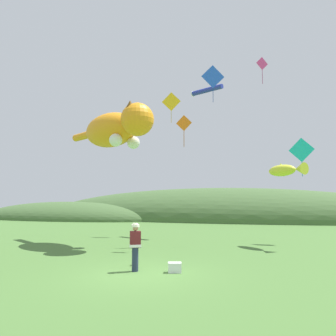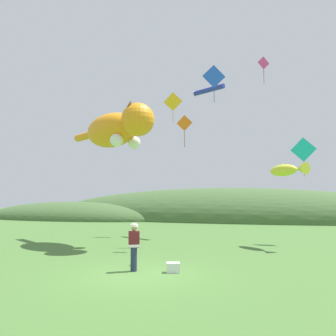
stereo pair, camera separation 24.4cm
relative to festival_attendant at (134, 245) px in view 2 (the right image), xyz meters
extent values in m
plane|color=#477033|center=(0.31, -0.39, -0.95)|extent=(120.00, 120.00, 0.00)
ellipsoid|color=#426033|center=(0.31, 29.06, -0.95)|extent=(48.07, 12.99, 7.80)
ellipsoid|color=#426033|center=(-18.46, 25.04, -0.95)|extent=(24.68, 8.55, 4.38)
cylinder|color=#232D47|center=(0.00, 0.00, -0.51)|extent=(0.24, 0.24, 0.88)
cube|color=#59191E|center=(0.00, 0.00, 0.23)|extent=(0.46, 0.39, 0.60)
cube|color=white|center=(0.00, 0.00, -0.01)|extent=(0.49, 0.42, 0.10)
sphere|color=tan|center=(0.00, 0.00, 0.64)|extent=(0.20, 0.20, 0.20)
cylinder|color=beige|center=(0.00, 0.00, 0.73)|extent=(0.30, 0.30, 0.09)
cylinder|color=beige|center=(0.00, 0.00, 0.79)|extent=(0.20, 0.20, 0.07)
cylinder|color=olive|center=(-0.38, 0.98, -0.82)|extent=(0.12, 0.21, 0.21)
cylinder|color=brown|center=(-0.44, 0.98, -0.82)|extent=(0.02, 0.27, 0.27)
cylinder|color=brown|center=(-0.32, 0.98, -0.82)|extent=(0.02, 0.27, 0.27)
cube|color=white|center=(1.48, 0.19, -0.80)|extent=(0.55, 0.44, 0.30)
cube|color=white|center=(1.48, 0.19, -0.62)|extent=(0.56, 0.45, 0.06)
ellipsoid|color=orange|center=(-4.01, 6.27, 5.85)|extent=(4.83, 4.17, 2.04)
ellipsoid|color=white|center=(-3.84, 6.16, 5.48)|extent=(3.02, 2.52, 1.12)
sphere|color=orange|center=(-1.76, 4.87, 6.05)|extent=(1.84, 1.84, 1.84)
cone|color=#55330A|center=(-1.50, 5.30, 6.72)|extent=(0.90, 0.90, 0.61)
cone|color=#55330A|center=(-2.03, 4.44, 6.72)|extent=(0.90, 0.90, 0.61)
sphere|color=white|center=(-2.41, 6.00, 4.98)|extent=(0.74, 0.74, 0.74)
sphere|color=white|center=(-3.06, 4.95, 4.98)|extent=(0.74, 0.74, 0.74)
cylinder|color=orange|center=(-6.79, 7.99, 5.95)|extent=(2.17, 1.60, 0.49)
ellipsoid|color=yellow|center=(5.91, 7.98, 3.32)|extent=(1.80, 1.87, 0.67)
cone|color=yellow|center=(6.76, 7.06, 3.32)|extent=(0.90, 0.90, 0.67)
cone|color=yellow|center=(5.87, 8.02, 3.61)|extent=(0.44, 0.44, 0.31)
sphere|color=black|center=(5.66, 8.59, 3.38)|extent=(0.16, 0.16, 0.16)
cylinder|color=#2633A5|center=(1.08, 12.19, 9.83)|extent=(2.54, 1.53, 0.36)
torus|color=white|center=(-0.11, 12.79, 9.83)|extent=(0.25, 0.42, 0.44)
cube|color=blue|center=(2.03, 7.98, 9.25)|extent=(1.37, 0.54, 1.47)
cylinder|color=black|center=(2.03, 8.00, 9.25)|extent=(0.92, 0.37, 0.02)
cube|color=#1A3E97|center=(2.03, 7.98, 8.06)|extent=(0.03, 0.02, 0.90)
cube|color=orange|center=(0.70, 5.60, 5.87)|extent=(0.90, 0.04, 0.90)
cylinder|color=black|center=(0.70, 5.61, 5.87)|extent=(0.60, 0.03, 0.02)
cube|color=#A95011|center=(0.70, 5.60, 4.97)|extent=(0.03, 0.01, 0.90)
cube|color=#E53F8C|center=(5.02, 9.24, 10.28)|extent=(0.72, 0.48, 0.85)
cylinder|color=black|center=(5.02, 9.25, 10.28)|extent=(0.49, 0.33, 0.02)
cube|color=#A02C62|center=(5.02, 9.24, 9.40)|extent=(0.03, 0.02, 0.90)
cube|color=yellow|center=(-1.60, 11.79, 9.04)|extent=(1.45, 0.13, 1.46)
cylinder|color=black|center=(-1.60, 11.80, 9.04)|extent=(0.98, 0.09, 0.02)
cube|color=#A98511|center=(-1.60, 11.79, 7.86)|extent=(0.03, 0.01, 0.90)
cube|color=#19BFBF|center=(7.25, 9.84, 4.73)|extent=(1.48, 0.42, 1.53)
cylinder|color=black|center=(7.25, 9.85, 4.73)|extent=(1.00, 0.28, 0.02)
cube|color=#118585|center=(7.25, 9.84, 3.52)|extent=(0.03, 0.02, 0.90)
camera|label=1|loc=(4.39, -11.75, 1.80)|focal=35.00mm
camera|label=2|loc=(4.63, -11.68, 1.80)|focal=35.00mm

